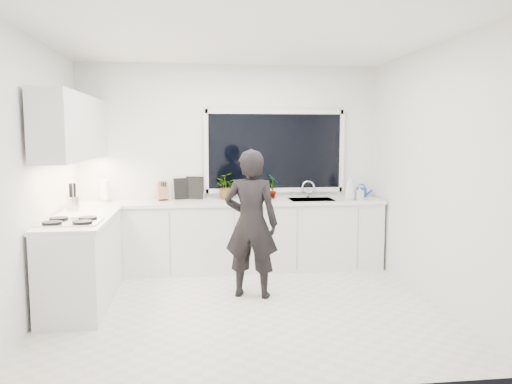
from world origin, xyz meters
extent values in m
cube|color=beige|center=(0.00, 0.00, -0.01)|extent=(4.00, 3.50, 0.02)
cube|color=white|center=(0.00, 1.76, 1.35)|extent=(4.00, 0.02, 2.70)
cube|color=white|center=(-2.01, 0.00, 1.35)|extent=(0.02, 3.50, 2.70)
cube|color=white|center=(2.01, 0.00, 1.35)|extent=(0.02, 3.50, 2.70)
cube|color=white|center=(0.00, 0.00, 2.71)|extent=(4.00, 3.50, 0.02)
cube|color=black|center=(0.60, 1.73, 1.55)|extent=(1.80, 0.02, 1.00)
cube|color=white|center=(0.00, 1.45, 0.44)|extent=(3.92, 0.58, 0.88)
cube|color=white|center=(-1.67, 0.35, 0.44)|extent=(0.58, 1.60, 0.88)
cube|color=silver|center=(0.00, 1.44, 0.90)|extent=(3.94, 0.62, 0.04)
cube|color=silver|center=(-1.67, 0.35, 0.90)|extent=(0.62, 1.60, 0.04)
cube|color=white|center=(-1.79, 0.70, 1.85)|extent=(0.34, 2.10, 0.70)
cube|color=silver|center=(1.05, 1.45, 0.87)|extent=(0.58, 0.42, 0.14)
cylinder|color=silver|center=(1.05, 1.65, 1.03)|extent=(0.03, 0.03, 0.22)
cube|color=black|center=(-1.69, 0.00, 0.94)|extent=(0.56, 0.48, 0.03)
imported|color=black|center=(0.12, 0.34, 0.81)|extent=(0.68, 0.54, 1.62)
cube|color=#B8B8BD|center=(0.31, 1.42, 0.94)|extent=(0.44, 0.34, 0.03)
cube|color=red|center=(0.31, 1.42, 0.95)|extent=(0.40, 0.31, 0.01)
cylinder|color=#1244AF|center=(1.79, 1.61, 0.98)|extent=(0.19, 0.19, 0.13)
cylinder|color=white|center=(-1.63, 1.55, 1.05)|extent=(0.14, 0.14, 0.26)
cube|color=brown|center=(-0.90, 1.59, 1.03)|extent=(0.15, 0.14, 0.22)
cylinder|color=silver|center=(-1.85, 0.80, 1.00)|extent=(0.13, 0.13, 0.16)
cube|color=black|center=(-0.65, 1.69, 1.06)|extent=(0.22, 0.09, 0.28)
cube|color=black|center=(-0.49, 1.69, 1.07)|extent=(0.24, 0.11, 0.30)
imported|color=#26662D|center=(-0.08, 1.61, 1.09)|extent=(0.40, 0.39, 0.34)
imported|color=#26662D|center=(0.26, 1.61, 1.06)|extent=(0.22, 0.22, 0.28)
imported|color=#26662D|center=(0.55, 1.61, 1.08)|extent=(0.16, 0.20, 0.32)
imported|color=#D8BF66|center=(1.53, 1.30, 1.08)|extent=(0.14, 0.14, 0.33)
imported|color=#D8BF66|center=(1.66, 1.30, 1.01)|extent=(0.10, 0.11, 0.19)
camera|label=1|loc=(-0.48, -4.97, 1.77)|focal=35.00mm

